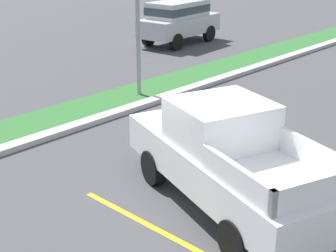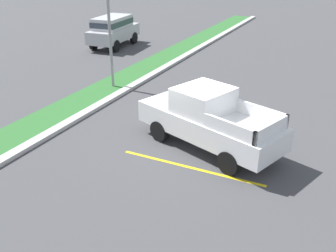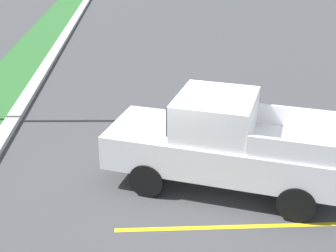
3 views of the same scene
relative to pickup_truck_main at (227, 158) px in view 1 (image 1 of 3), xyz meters
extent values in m
plane|color=#424244|center=(0.16, 0.57, -1.04)|extent=(120.00, 120.00, 0.00)
cube|color=yellow|center=(-1.57, -0.05, -1.04)|extent=(0.12, 4.80, 0.01)
cube|color=yellow|center=(1.53, -0.05, -1.04)|extent=(0.12, 4.80, 0.01)
cube|color=#B2B2AD|center=(0.16, 5.57, -0.97)|extent=(56.00, 0.40, 0.15)
cube|color=#2D662D|center=(0.16, 6.67, -1.01)|extent=(56.00, 1.80, 0.06)
cylinder|color=black|center=(-0.29, 1.70, -0.66)|extent=(0.52, 0.81, 0.76)
cylinder|color=black|center=(1.31, 1.12, -0.66)|extent=(0.52, 0.81, 0.76)
cylinder|color=black|center=(-1.34, -1.22, -0.66)|extent=(0.52, 0.81, 0.76)
cylinder|color=black|center=(0.26, -1.79, -0.66)|extent=(0.52, 0.81, 0.76)
cube|color=white|center=(-0.02, -0.05, -0.16)|extent=(3.55, 5.54, 0.76)
cube|color=white|center=(0.08, 0.23, 0.64)|extent=(2.20, 2.10, 0.84)
cube|color=#2D3842|center=(0.36, 1.01, 0.69)|extent=(1.54, 0.61, 0.63)
cube|color=white|center=(-1.31, -1.12, 0.44)|extent=(0.74, 1.82, 0.44)
cube|color=white|center=(0.29, -1.70, 0.44)|extent=(0.74, 1.82, 0.44)
cube|color=white|center=(-0.82, -2.26, 0.44)|extent=(1.73, 0.71, 0.44)
cube|color=silver|center=(0.85, 2.35, -0.40)|extent=(1.75, 0.76, 0.28)
cylinder|color=black|center=(12.65, 12.23, -0.64)|extent=(0.82, 0.33, 0.80)
cylinder|color=black|center=(12.80, 10.54, -0.64)|extent=(0.82, 0.33, 0.80)
cylinder|color=black|center=(9.86, 11.99, -0.64)|extent=(0.82, 0.33, 0.80)
cylinder|color=black|center=(10.01, 10.30, -0.64)|extent=(0.82, 0.33, 0.80)
cube|color=#B2B2B7|center=(11.33, 11.27, -0.12)|extent=(4.74, 2.23, 0.84)
cube|color=#B2B2B7|center=(11.18, 11.25, 0.68)|extent=(3.23, 1.94, 0.76)
cube|color=#2D3842|center=(11.18, 11.25, 0.66)|extent=(3.28, 1.99, 0.36)
camera|label=1|loc=(-7.09, -5.03, 3.97)|focal=52.64mm
camera|label=2|loc=(-11.15, -3.91, 5.23)|focal=40.52mm
camera|label=3|loc=(-9.25, 1.69, 4.59)|focal=51.60mm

